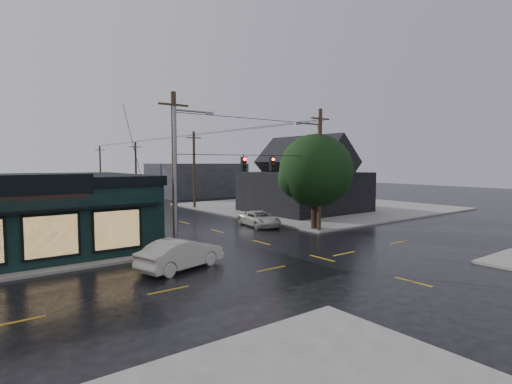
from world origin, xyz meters
TOP-DOWN VIEW (x-y plane):
  - ground_plane at (0.00, 0.00)m, footprint 160.00×160.00m
  - sidewalk_ne at (20.00, 20.00)m, footprint 28.00×28.00m
  - pizza_shop at (-15.00, 12.94)m, footprint 16.30×12.34m
  - ne_building at (15.00, 17.00)m, footprint 12.60×11.60m
  - corner_tree at (7.00, 7.43)m, footprint 6.28×6.28m
  - utility_pole_nw at (-6.50, 6.50)m, footprint 2.00×0.32m
  - utility_pole_ne at (6.50, 6.50)m, footprint 2.00×0.32m
  - utility_pole_far_a at (6.50, 28.00)m, footprint 2.00×0.32m
  - utility_pole_far_b at (6.50, 48.00)m, footprint 2.00×0.32m
  - utility_pole_far_c at (6.50, 68.00)m, footprint 2.00×0.32m
  - span_signal_assembly at (0.10, 6.50)m, footprint 13.00×0.48m
  - streetlight_nw at (-6.80, 5.80)m, footprint 5.40×0.30m
  - streetlight_ne at (7.00, 7.20)m, footprint 5.40×0.30m
  - bg_building_east at (16.00, 45.00)m, footprint 14.00×12.00m
  - sedan_cream at (-7.89, 2.94)m, footprint 5.35×3.12m
  - suv_silver at (4.37, 11.87)m, footprint 2.96×5.23m

SIDE VIEW (x-z plane):
  - ground_plane at x=0.00m, z-range 0.00..0.00m
  - utility_pole_nw at x=-6.50m, z-range -5.08..5.08m
  - utility_pole_ne at x=6.50m, z-range -5.08..5.08m
  - utility_pole_far_a at x=6.50m, z-range -4.83..4.83m
  - utility_pole_far_b at x=6.50m, z-range -4.58..4.58m
  - utility_pole_far_c at x=6.50m, z-range -4.58..4.58m
  - streetlight_nw at x=-6.80m, z-range -4.58..4.58m
  - streetlight_ne at x=7.00m, z-range -4.58..4.58m
  - sidewalk_ne at x=20.00m, z-range 0.00..0.15m
  - suv_silver at x=4.37m, z-range 0.00..1.38m
  - sedan_cream at x=-7.89m, z-range 0.00..1.67m
  - pizza_shop at x=-15.00m, z-range 0.11..5.01m
  - bg_building_east at x=16.00m, z-range 0.00..5.60m
  - ne_building at x=15.00m, z-range 0.09..8.85m
  - corner_tree at x=7.00m, z-range 1.02..9.09m
  - span_signal_assembly at x=0.10m, z-range 5.08..6.31m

